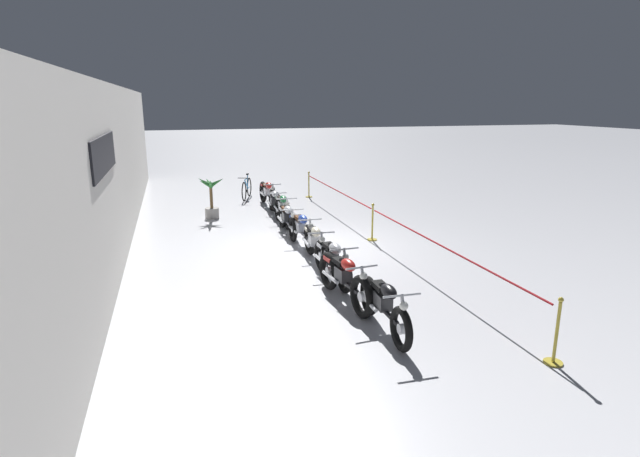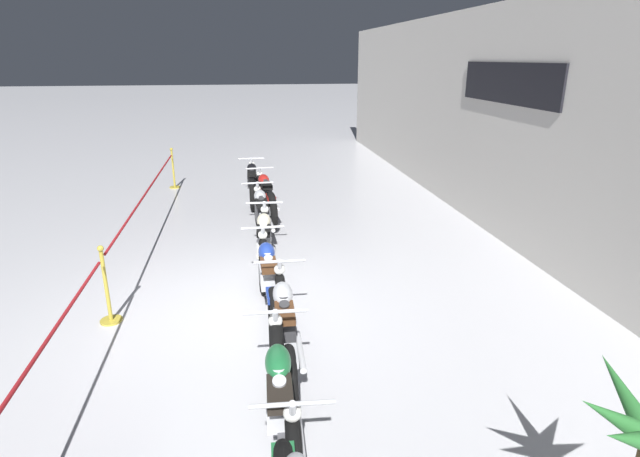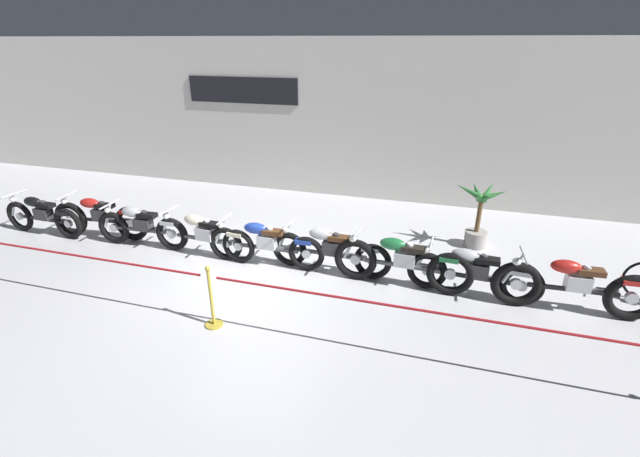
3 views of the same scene
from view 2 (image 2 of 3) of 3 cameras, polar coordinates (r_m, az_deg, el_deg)
name	(u,v)px [view 2 (image 2 of 3)]	position (r m, az deg, el deg)	size (l,w,h in m)	color
ground_plane	(228,310)	(6.98, -10.48, -9.15)	(120.00, 120.00, 0.00)	silver
back_wall	(596,146)	(7.92, 29.05, 8.28)	(28.00, 0.29, 4.20)	silver
motorcycle_black_0	(252,183)	(11.84, -7.73, 5.16)	(2.15, 0.62, 0.94)	black
motorcycle_red_1	(266,197)	(10.51, -6.24, 3.55)	(2.31, 0.62, 0.97)	black
motorcycle_silver_2	(262,215)	(9.37, -6.69, 1.52)	(2.15, 0.62, 0.94)	black
motorcycle_cream_3	(264,243)	(7.96, -6.37, -1.65)	(2.32, 0.62, 0.93)	black
motorcycle_blue_4	(269,279)	(6.70, -5.90, -5.71)	(2.41, 0.62, 0.94)	black
motorcycle_silver_5	(285,327)	(5.57, -4.07, -11.19)	(2.37, 0.62, 0.93)	black
motorcycle_green_6	(280,409)	(4.41, -4.59, -19.91)	(2.50, 0.62, 0.98)	black
stanchion_far_left	(130,225)	(8.36, -20.88, 0.38)	(13.94, 0.28, 1.05)	gold
stanchion_mid_left	(108,296)	(6.98, -23.10, -7.16)	(0.28, 0.28, 1.05)	gold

